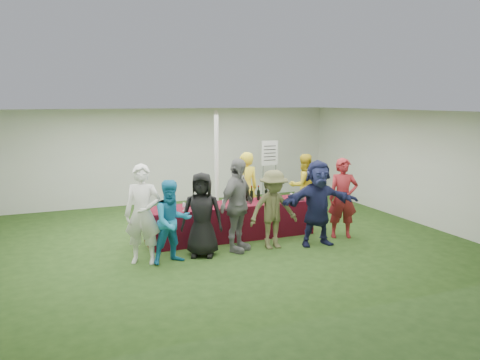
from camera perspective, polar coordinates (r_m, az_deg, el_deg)
name	(u,v)px	position (r m, az deg, el deg)	size (l,w,h in m)	color
ground	(213,239)	(10.08, -3.26, -7.18)	(60.00, 60.00, 0.00)	#284719
tent	(217,168)	(11.06, -2.88, 1.50)	(10.00, 10.00, 10.00)	white
serving_table	(231,221)	(10.06, -1.06, -4.99)	(3.60, 0.80, 0.75)	#560A15
wine_bottles	(253,195)	(10.27, 1.59, -1.85)	(0.66, 0.10, 0.32)	black
wine_glasses	(214,203)	(9.57, -3.15, -2.77)	(2.79, 0.14, 0.16)	silver
water_bottle	(232,198)	(10.04, -1.01, -2.21)	(0.07, 0.07, 0.23)	silver
bar_towel	(297,197)	(10.69, 7.02, -2.04)	(0.25, 0.18, 0.03)	white
dump_bucket	(300,196)	(10.40, 7.27, -1.95)	(0.22, 0.22, 0.18)	slate
wine_list_sign	(270,158)	(13.30, 3.63, 2.73)	(0.50, 0.03, 1.80)	slate
staff_pourer	(246,188)	(11.05, 0.68, -1.04)	(0.63, 0.42, 1.74)	yellow
staff_back	(303,186)	(11.89, 7.75, -0.67)	(0.78, 0.61, 1.61)	yellow
customer_0	(143,214)	(8.58, -11.76, -4.12)	(0.66, 0.43, 1.81)	white
customer_1	(172,222)	(8.54, -8.26, -5.06)	(0.74, 0.58, 1.53)	#1C7FB2
customer_2	(202,215)	(8.84, -4.66, -4.23)	(0.78, 0.51, 1.61)	black
customer_3	(237,205)	(9.06, -0.34, -3.12)	(1.07, 0.45, 1.83)	slate
customer_4	(273,209)	(9.30, 4.08, -3.60)	(1.02, 0.59, 1.58)	brown
customer_5	(318,203)	(9.59, 9.45, -2.78)	(1.62, 0.52, 1.75)	#1B2046
customer_6	(343,198)	(10.24, 12.44, -2.18)	(0.63, 0.41, 1.72)	maroon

